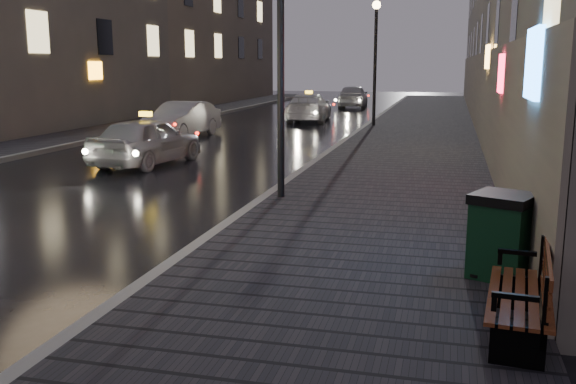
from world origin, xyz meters
name	(u,v)px	position (x,y,z in m)	size (l,w,h in m)	color
ground	(8,298)	(0.00, 0.00, 0.00)	(120.00, 120.00, 0.00)	black
sidewalk	(420,130)	(3.90, 21.00, 0.07)	(4.60, 58.00, 0.15)	black
curb	(362,129)	(1.50, 21.00, 0.07)	(0.20, 58.00, 0.15)	slate
sidewalk_far	(144,123)	(-8.70, 21.00, 0.07)	(2.40, 58.00, 0.15)	black
curb_far	(170,124)	(-7.40, 21.00, 0.07)	(0.20, 58.00, 0.15)	slate
building_far_c	(193,26)	(-13.50, 39.00, 5.50)	(6.00, 22.00, 11.00)	#6B6051
lamp_near	(281,27)	(1.85, 6.00, 3.49)	(0.36, 0.36, 5.28)	black
lamp_far	(375,47)	(1.85, 22.00, 3.49)	(0.36, 0.36, 5.28)	black
bench	(527,294)	(5.92, 0.02, 0.59)	(0.76, 1.76, 0.88)	black
trash_bin	(502,235)	(5.80, 1.85, 0.70)	(0.93, 0.93, 1.07)	black
taxi_near	(147,141)	(-3.11, 10.05, 0.68)	(1.61, 3.99, 1.36)	#B8B8BE
car_left_mid	(182,120)	(-4.97, 16.78, 0.68)	(1.44, 4.12, 1.36)	#A8A9B1
taxi_mid	(309,107)	(-1.67, 24.76, 0.68)	(1.91, 4.71, 1.37)	silver
car_far	(353,96)	(-1.00, 35.03, 0.74)	(1.76, 4.37, 1.49)	#A9AAB2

